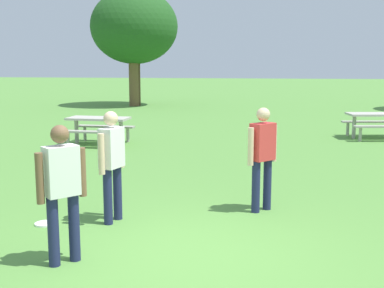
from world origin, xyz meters
name	(u,v)px	position (x,y,z in m)	size (l,w,h in m)	color
ground_plane	(193,257)	(0.00, 0.00, 0.00)	(120.00, 120.00, 0.00)	#568E3D
person_thrower	(262,152)	(0.82, 2.03, 0.94)	(0.45, 0.47, 1.64)	#1E234C
person_catcher	(62,185)	(-1.47, -0.39, 0.94)	(0.45, 0.47, 1.64)	#1E234C
person_bystander	(112,159)	(-1.34, 1.19, 0.94)	(0.32, 0.59, 1.64)	#1E234C
frisbee	(45,224)	(-2.29, 0.92, 0.01)	(0.29, 0.29, 0.03)	white
picnic_table_near	(98,125)	(-3.71, 7.83, 0.56)	(1.79, 1.53, 0.77)	#B2ADA3
picnic_table_far	(376,120)	(4.27, 10.04, 0.56)	(1.89, 1.65, 0.77)	#B2ADA3
tree_tall_left	(133,27)	(-5.67, 19.73, 3.99)	(3.26, 3.26, 5.44)	brown
tree_broad_center	(134,27)	(-5.66, 20.00, 4.01)	(4.44, 4.44, 5.92)	#4C3823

